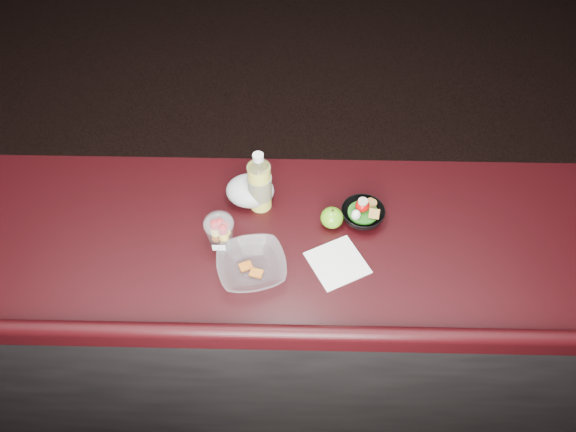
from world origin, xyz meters
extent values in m
cube|color=black|center=(0.00, 0.30, 0.49)|extent=(4.00, 0.65, 0.98)
cube|color=black|center=(0.00, 0.30, 1.00)|extent=(4.06, 0.71, 0.04)
cylinder|color=yellow|center=(0.00, 0.43, 1.11)|extent=(0.07, 0.07, 0.18)
cylinder|color=white|center=(0.00, 0.43, 1.11)|extent=(0.08, 0.08, 0.18)
cone|color=white|center=(0.00, 0.43, 1.22)|extent=(0.07, 0.07, 0.03)
cylinder|color=white|center=(0.00, 0.43, 1.25)|extent=(0.03, 0.03, 0.02)
cylinder|color=#072D99|center=(0.00, 0.43, 1.11)|extent=(0.08, 0.08, 0.09)
ellipsoid|color=white|center=(-0.12, 0.27, 1.13)|extent=(0.10, 0.10, 0.05)
ellipsoid|color=#25800E|center=(0.24, 0.36, 1.05)|extent=(0.08, 0.08, 0.07)
cylinder|color=black|center=(0.24, 0.36, 1.09)|extent=(0.01, 0.01, 0.01)
ellipsoid|color=silver|center=(-0.03, 0.46, 1.07)|extent=(0.16, 0.13, 0.10)
sphere|color=silver|center=(0.01, 0.48, 1.10)|extent=(0.07, 0.07, 0.07)
imported|color=black|center=(0.34, 0.38, 1.04)|extent=(0.18, 0.18, 0.05)
cylinder|color=#0F470C|center=(0.34, 0.38, 1.05)|extent=(0.10, 0.10, 0.01)
ellipsoid|color=#9E0706|center=(0.34, 0.39, 1.07)|extent=(0.05, 0.05, 0.04)
cylinder|color=beige|center=(0.34, 0.39, 1.09)|extent=(0.03, 0.03, 0.01)
ellipsoid|color=white|center=(0.32, 0.36, 1.07)|extent=(0.03, 0.03, 0.04)
imported|color=silver|center=(-0.01, 0.17, 1.05)|extent=(0.25, 0.25, 0.05)
cube|color=#990F0C|center=(-0.03, 0.18, 1.03)|extent=(0.05, 0.04, 0.01)
cube|color=#990F0C|center=(0.00, 0.15, 1.03)|extent=(0.05, 0.04, 0.01)
cube|color=white|center=(0.25, 0.20, 1.02)|extent=(0.22, 0.22, 0.00)
camera|label=1|loc=(0.12, -0.79, 2.47)|focal=35.00mm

